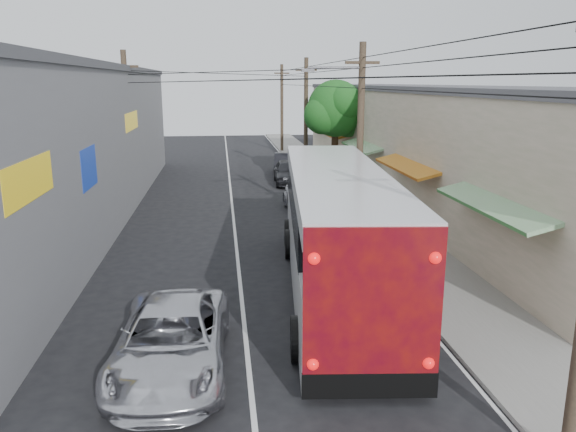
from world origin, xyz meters
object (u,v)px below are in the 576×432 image
parked_car_mid (289,172)px  pedestrian_far (392,202)px  parked_car_far (285,164)px  pedestrian_near (379,216)px  parked_suv (309,198)px  coach_bus (336,228)px  jeepney (172,341)px

parked_car_mid → pedestrian_far: bearing=-66.9°
parked_car_far → pedestrian_near: pedestrian_near is taller
parked_suv → parked_car_mid: size_ratio=1.11×
pedestrian_far → parked_car_far: bearing=-84.7°
coach_bus → parked_suv: bearing=91.3°
parked_car_mid → pedestrian_near: bearing=-78.1°
jeepney → pedestrian_near: pedestrian_near is taller
parked_car_mid → parked_suv: bearing=-87.5°
jeepney → pedestrian_far: size_ratio=3.72×
pedestrian_near → parked_car_mid: bearing=-72.5°
pedestrian_near → coach_bus: bearing=69.9°
parked_suv → parked_car_mid: bearing=86.5°
coach_bus → parked_suv: 10.75m
jeepney → parked_suv: (5.53, 15.38, -0.01)m
jeepney → pedestrian_far: bearing=57.7°
coach_bus → pedestrian_far: bearing=68.3°
jeepney → pedestrian_near: 12.90m
parked_car_mid → pedestrian_far: pedestrian_far is taller
parked_car_far → pedestrian_far: (3.57, -14.18, 0.12)m
jeepney → parked_suv: 16.35m
pedestrian_near → jeepney: bearing=61.2°
coach_bus → parked_car_mid: 19.06m
coach_bus → parked_car_far: size_ratio=3.11×
jeepney → parked_car_far: bearing=80.5°
jeepney → parked_suv: jeepney is taller
coach_bus → parked_car_mid: size_ratio=2.98×
jeepney → parked_car_mid: (5.53, 23.74, 0.03)m
parked_car_far → coach_bus: bearing=-85.6°
parked_car_mid → coach_bus: bearing=-89.9°
jeepney → pedestrian_far: (9.33, 13.62, 0.10)m
parked_car_far → pedestrian_far: pedestrian_far is taller
jeepney → parked_car_far: 28.39m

